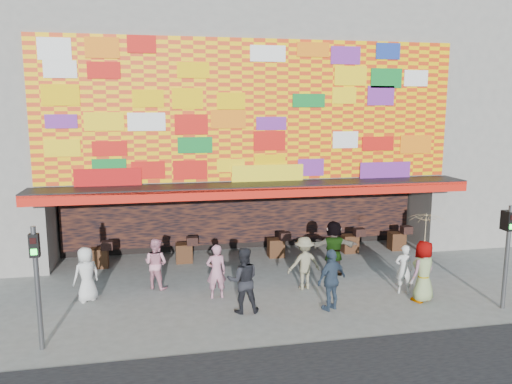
% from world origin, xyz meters
% --- Properties ---
extents(ground, '(90.00, 90.00, 0.00)m').
position_xyz_m(ground, '(0.00, 0.00, 0.00)').
color(ground, slate).
rests_on(ground, ground).
extents(shop_building, '(15.20, 9.40, 10.00)m').
position_xyz_m(shop_building, '(0.00, 8.18, 5.23)').
color(shop_building, gray).
rests_on(shop_building, ground).
extents(neighbor_right, '(11.00, 8.00, 12.00)m').
position_xyz_m(neighbor_right, '(13.00, 8.00, 6.00)').
color(neighbor_right, gray).
rests_on(neighbor_right, ground).
extents(signal_left, '(0.22, 0.20, 3.00)m').
position_xyz_m(signal_left, '(-6.20, -1.50, 1.86)').
color(signal_left, '#59595B').
rests_on(signal_left, ground).
extents(signal_right, '(0.22, 0.20, 3.00)m').
position_xyz_m(signal_right, '(6.20, -1.50, 1.86)').
color(signal_right, '#59595B').
rests_on(signal_right, ground).
extents(ped_a, '(0.96, 0.89, 1.64)m').
position_xyz_m(ped_a, '(-5.52, 1.40, 0.82)').
color(ped_a, silver).
rests_on(ped_a, ground).
extents(ped_b, '(0.62, 0.42, 1.66)m').
position_xyz_m(ped_b, '(-1.74, 0.90, 0.83)').
color(ped_b, '#B8778D').
rests_on(ped_b, ground).
extents(ped_c, '(0.94, 0.75, 1.86)m').
position_xyz_m(ped_c, '(-1.13, -0.29, 0.93)').
color(ped_c, black).
rests_on(ped_c, ground).
extents(ped_d, '(1.16, 0.76, 1.68)m').
position_xyz_m(ped_d, '(1.07, 1.12, 0.84)').
color(ped_d, '#7C765A').
rests_on(ped_d, ground).
extents(ped_e, '(1.12, 0.85, 1.77)m').
position_xyz_m(ped_e, '(1.35, -0.62, 0.88)').
color(ped_e, '#314055').
rests_on(ped_e, ground).
extents(ped_f, '(1.81, 0.76, 1.89)m').
position_xyz_m(ped_f, '(2.43, 2.20, 0.94)').
color(ped_f, gray).
rests_on(ped_f, ground).
extents(ped_g, '(1.06, 0.91, 1.83)m').
position_xyz_m(ped_g, '(4.21, -0.55, 0.92)').
color(ped_g, gray).
rests_on(ped_g, ground).
extents(ped_h, '(0.64, 0.50, 1.53)m').
position_xyz_m(ped_h, '(3.98, 0.15, 0.77)').
color(ped_h, silver).
rests_on(ped_h, ground).
extents(ped_i, '(0.99, 0.94, 1.61)m').
position_xyz_m(ped_i, '(-3.51, 2.08, 0.81)').
color(ped_i, pink).
rests_on(ped_i, ground).
extents(parasol, '(1.27, 1.28, 1.91)m').
position_xyz_m(parasol, '(4.21, -0.55, 2.18)').
color(parasol, beige).
rests_on(parasol, ground).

